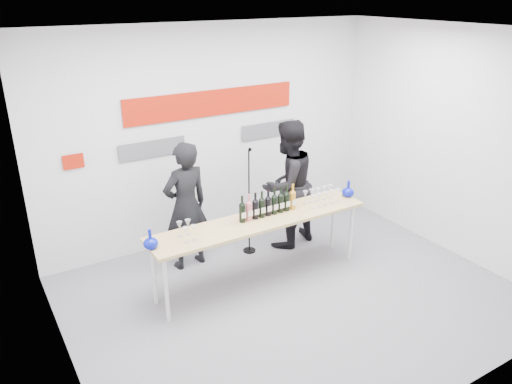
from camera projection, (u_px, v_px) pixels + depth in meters
ground at (294, 296)px, 5.91m from camera, size 5.00×5.00×0.00m
back_wall at (213, 135)px, 6.92m from camera, size 5.00×0.04×3.00m
signage at (210, 114)px, 6.75m from camera, size 3.38×0.02×0.79m
tasting_table at (260, 224)px, 5.96m from camera, size 2.78×0.56×0.83m
wine_bottles at (268, 203)px, 5.98m from camera, size 0.80×0.08×0.33m
decanter_left at (150, 239)px, 5.24m from camera, size 0.16×0.16×0.21m
decanter_right at (348, 189)px, 6.56m from camera, size 0.16×0.16×0.21m
glasses_left at (187, 231)px, 5.44m from camera, size 0.16×0.22×0.18m
glasses_right at (322, 196)px, 6.35m from camera, size 0.46×0.22×0.18m
presenter_left at (186, 206)px, 6.28m from camera, size 0.65×0.47×1.68m
presenter_right at (287, 184)px, 6.82m from camera, size 1.00×0.85×1.79m
mic_stand at (249, 221)px, 6.75m from camera, size 0.18×0.18×1.51m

